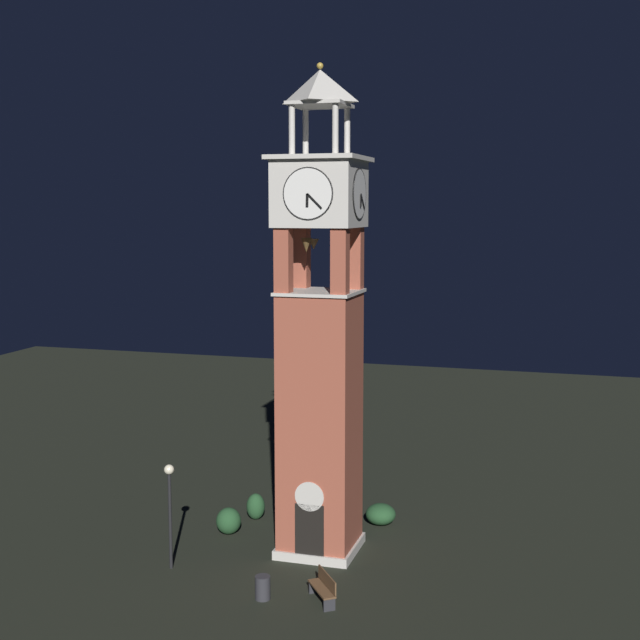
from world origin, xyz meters
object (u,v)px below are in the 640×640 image
Objects in this scene: park_bench at (324,588)px; trash_bin at (263,588)px; clock_tower at (320,354)px; lamp_post at (170,497)px.

trash_bin is (-2.00, -0.41, -0.08)m from park_bench.
park_bench is 1.94× the size of trash_bin.
clock_tower is 8.35m from park_bench.
clock_tower is at bearing 82.41° from trash_bin.
park_bench is at bearing -9.57° from lamp_post.
clock_tower is 11.69× the size of park_bench.
park_bench is 0.40× the size of lamp_post.
park_bench is 6.54m from lamp_post.
park_bench is at bearing -71.70° from clock_tower.
lamp_post is 4.83× the size of trash_bin.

